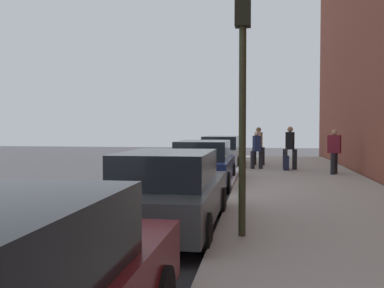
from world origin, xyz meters
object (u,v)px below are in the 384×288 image
Objects in this scene: parked_car_charcoal at (169,191)px; pedestrian_tan_coat at (259,145)px; parked_car_navy at (204,163)px; traffic_light_pole at (243,66)px; pedestrian_burgundy_coat at (334,150)px; rolling_suitcase at (286,163)px; pedestrian_black_coat at (290,146)px; parked_car_silver at (222,152)px; pedestrian_navy_coat at (257,149)px.

pedestrian_tan_coat reaches higher than parked_car_charcoal.
traffic_light_pole is (-7.20, -1.52, 2.22)m from parked_car_navy.
pedestrian_tan_coat reaches higher than parked_car_navy.
pedestrian_burgundy_coat is (9.56, -4.55, 0.31)m from parked_car_charcoal.
parked_car_charcoal and parked_car_navy have the same top height.
pedestrian_tan_coat is at bearing 25.16° from rolling_suitcase.
pedestrian_black_coat is at bearing -32.92° from parked_car_navy.
pedestrian_black_coat reaches higher than parked_car_charcoal.
parked_car_charcoal is at bearing 61.09° from traffic_light_pole.
parked_car_silver reaches higher than rolling_suitcase.
parked_car_navy is 1.13× the size of traffic_light_pole.
pedestrian_tan_coat is 1.04× the size of pedestrian_burgundy_coat.
pedestrian_black_coat is 12.25m from traffic_light_pole.
pedestrian_tan_coat is (13.25, -1.66, 0.35)m from parked_car_charcoal.
traffic_light_pole reaches higher than pedestrian_black_coat.
parked_car_silver is 2.62× the size of pedestrian_black_coat.
pedestrian_navy_coat reaches higher than parked_car_navy.
traffic_light_pole reaches higher than parked_car_charcoal.
traffic_light_pole is at bearing 172.45° from pedestrian_black_coat.
pedestrian_navy_coat is (-2.23, -1.71, 0.27)m from parked_car_silver.
pedestrian_tan_coat is at bearing -1.07° from traffic_light_pole.
pedestrian_black_coat reaches higher than pedestrian_burgundy_coat.
pedestrian_black_coat is at bearing -14.92° from parked_car_charcoal.
rolling_suitcase is (4.38, -2.93, -0.30)m from parked_car_navy.
traffic_light_pole is at bearing 173.04° from rolling_suitcase.
traffic_light_pole reaches higher than pedestrian_navy_coat.
parked_car_silver is 2.68× the size of pedestrian_tan_coat.
parked_car_silver is (13.47, 0.12, 0.00)m from parked_car_charcoal.
pedestrian_tan_coat is 1.09× the size of pedestrian_navy_coat.
traffic_light_pole is at bearing 179.10° from pedestrian_navy_coat.
pedestrian_navy_coat is 0.95× the size of pedestrian_burgundy_coat.
pedestrian_tan_coat reaches higher than parked_car_silver.
pedestrian_burgundy_coat is 0.41× the size of traffic_light_pole.
pedestrian_burgundy_coat is (-1.67, -1.56, -0.06)m from pedestrian_black_coat.
parked_car_navy is 2.74× the size of pedestrian_burgundy_coat.
pedestrian_burgundy_coat is at bearing -125.61° from rolling_suitcase.
rolling_suitcase is at bearing -14.61° from parked_car_charcoal.
pedestrian_navy_coat is at bearing 89.75° from pedestrian_black_coat.
parked_car_charcoal is 2.74× the size of pedestrian_burgundy_coat.
parked_car_charcoal is 13.36m from pedestrian_tan_coat.
traffic_light_pole reaches higher than parked_car_silver.
pedestrian_burgundy_coat reaches higher than parked_car_silver.
traffic_light_pole reaches higher than pedestrian_tan_coat.
parked_car_charcoal reaches higher than rolling_suitcase.
pedestrian_navy_coat is at bearing 60.44° from pedestrian_burgundy_coat.
rolling_suitcase is (-0.43, 0.18, -0.67)m from pedestrian_black_coat.
pedestrian_navy_coat is at bearing -19.55° from parked_car_navy.
parked_car_navy is 7.68m from traffic_light_pole.
traffic_light_pole is at bearing -118.91° from parked_car_charcoal.
pedestrian_black_coat reaches higher than pedestrian_tan_coat.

